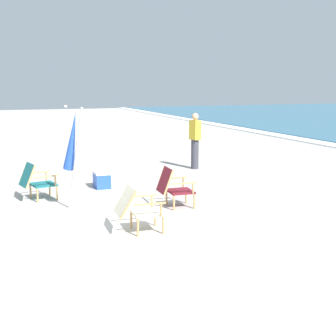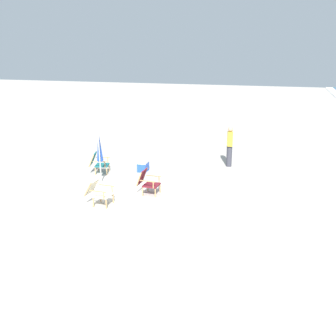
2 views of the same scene
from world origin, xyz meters
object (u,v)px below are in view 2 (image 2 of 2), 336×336
beach_chair_far_center (98,162)px  umbrella_furled_blue (99,147)px  beach_chair_mid_center (98,191)px  person_near_chairs (230,146)px  cooler_box (143,166)px  beach_chair_back_right (147,181)px

beach_chair_far_center → umbrella_furled_blue: umbrella_furled_blue is taller
beach_chair_far_center → beach_chair_mid_center: bearing=25.5°
person_near_chairs → cooler_box: person_near_chairs is taller
beach_chair_mid_center → beach_chair_far_center: (-2.88, -1.38, 0.01)m
beach_chair_back_right → beach_chair_far_center: bearing=-122.4°
beach_chair_mid_center → beach_chair_far_center: bearing=-154.5°
beach_chair_far_center → person_near_chairs: person_near_chairs is taller
beach_chair_mid_center → cooler_box: beach_chair_mid_center is taller
beach_chair_far_center → cooler_box: size_ratio=1.68×
beach_chair_mid_center → beach_chair_far_center: size_ratio=0.96×
beach_chair_far_center → beach_chair_back_right: size_ratio=1.01×
person_near_chairs → cooler_box: 3.56m
beach_chair_back_right → person_near_chairs: bearing=150.7°
beach_chair_far_center → cooler_box: 1.74m
beach_chair_mid_center → person_near_chairs: 6.15m
beach_chair_mid_center → umbrella_furled_blue: (-1.79, -0.75, 0.92)m
beach_chair_mid_center → beach_chair_back_right: beach_chair_back_right is taller
beach_chair_mid_center → beach_chair_far_center: 3.19m
beach_chair_far_center → umbrella_furled_blue: 1.55m
beach_chair_far_center → beach_chair_back_right: bearing=57.6°
person_near_chairs → beach_chair_far_center: bearing=-64.1°
beach_chair_far_center → umbrella_furled_blue: size_ratio=0.40×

